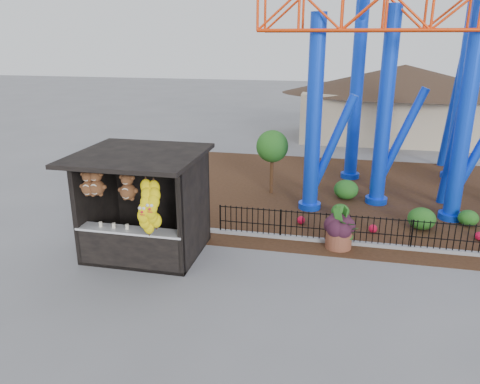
% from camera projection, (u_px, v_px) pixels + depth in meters
% --- Properties ---
extents(ground, '(120.00, 120.00, 0.00)m').
position_uv_depth(ground, '(235.00, 281.00, 12.51)').
color(ground, slate).
rests_on(ground, ground).
extents(mulch_bed, '(18.00, 12.00, 0.02)m').
position_uv_depth(mulch_bed, '(375.00, 196.00, 19.09)').
color(mulch_bed, '#331E11').
rests_on(mulch_bed, ground).
extents(curb, '(18.00, 0.18, 0.12)m').
position_uv_depth(curb, '(383.00, 246.00, 14.45)').
color(curb, gray).
rests_on(curb, ground).
extents(prize_booth, '(3.50, 3.40, 3.12)m').
position_uv_depth(prize_booth, '(142.00, 207.00, 13.48)').
color(prize_booth, black).
rests_on(prize_booth, ground).
extents(picket_fence, '(12.20, 0.06, 1.00)m').
position_uv_depth(picket_fence, '(415.00, 235.00, 14.12)').
color(picket_fence, black).
rests_on(picket_fence, ground).
extents(roller_coaster, '(11.00, 6.37, 10.82)m').
position_uv_depth(roller_coaster, '(422.00, 30.00, 17.04)').
color(roller_coaster, blue).
rests_on(roller_coaster, ground).
extents(terracotta_planter, '(1.01, 1.01, 0.61)m').
position_uv_depth(terracotta_planter, '(339.00, 238.00, 14.37)').
color(terracotta_planter, brown).
rests_on(terracotta_planter, ground).
extents(planter_foliage, '(0.70, 0.70, 0.64)m').
position_uv_depth(planter_foliage, '(340.00, 220.00, 14.17)').
color(planter_foliage, black).
rests_on(planter_foliage, terracotta_planter).
extents(potted_plant, '(1.12, 1.06, 1.00)m').
position_uv_depth(potted_plant, '(345.00, 233.00, 14.27)').
color(potted_plant, '#315D1B').
rests_on(potted_plant, ground).
extents(landscaping, '(8.07, 4.44, 0.77)m').
position_uv_depth(landscaping, '(396.00, 207.00, 16.90)').
color(landscaping, '#21591A').
rests_on(landscaping, mulch_bed).
extents(pavilion, '(15.00, 15.00, 4.80)m').
position_uv_depth(pavilion, '(403.00, 90.00, 28.83)').
color(pavilion, '#BFAD8C').
rests_on(pavilion, ground).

